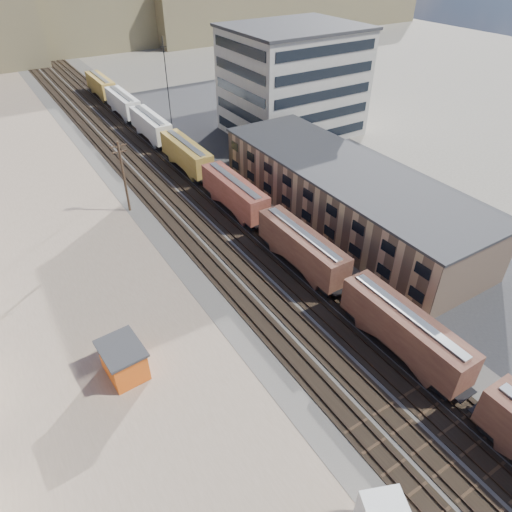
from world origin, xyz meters
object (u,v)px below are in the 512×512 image
utility_pole_north (124,175)px  maintenance_shed (124,360)px  freight_train (209,172)px  parked_car_blue (272,123)px

utility_pole_north → maintenance_shed: (-9.91, -27.22, -3.68)m
freight_train → utility_pole_north: size_ratio=11.97×
freight_train → parked_car_blue: (22.52, 16.79, -2.11)m
freight_train → parked_car_blue: size_ratio=24.44×
freight_train → utility_pole_north: 12.55m
freight_train → utility_pole_north: (-12.30, 0.11, 2.50)m
freight_train → maintenance_shed: (-22.21, -27.11, -1.17)m
parked_car_blue → freight_train: bearing=169.4°
maintenance_shed → parked_car_blue: (44.72, 43.90, -0.94)m
freight_train → maintenance_shed: bearing=-129.3°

